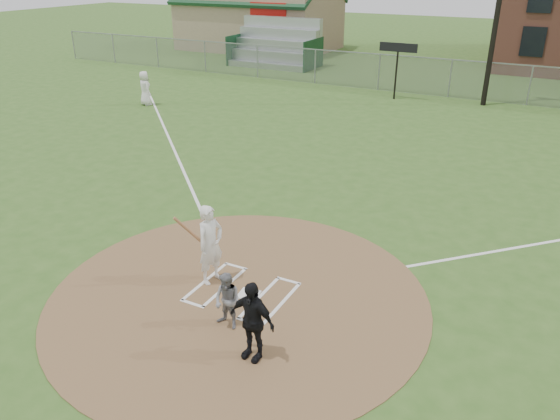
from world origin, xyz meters
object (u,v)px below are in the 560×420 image
at_px(home_plate, 249,294).
at_px(catcher, 227,301).
at_px(ondeck_player, 145,88).
at_px(batter_at_plate, 210,244).
at_px(umpire, 252,321).

distance_m(home_plate, catcher, 1.33).
relative_size(ondeck_player, batter_at_plate, 0.91).
relative_size(home_plate, umpire, 0.27).
bearing_deg(umpire, ondeck_player, 140.56).
distance_m(home_plate, batter_at_plate, 1.42).
relative_size(umpire, batter_at_plate, 0.85).
distance_m(home_plate, umpire, 2.22).
xyz_separation_m(catcher, umpire, (0.90, -0.57, 0.20)).
xyz_separation_m(umpire, ondeck_player, (-14.80, 14.58, 0.03)).
height_order(umpire, ondeck_player, ondeck_player).
bearing_deg(ondeck_player, home_plate, 164.37).
bearing_deg(ondeck_player, umpire, 162.97).
xyz_separation_m(catcher, batter_at_plate, (-1.28, 1.31, 0.34)).
bearing_deg(batter_at_plate, catcher, -45.86).
bearing_deg(home_plate, catcher, -79.56).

